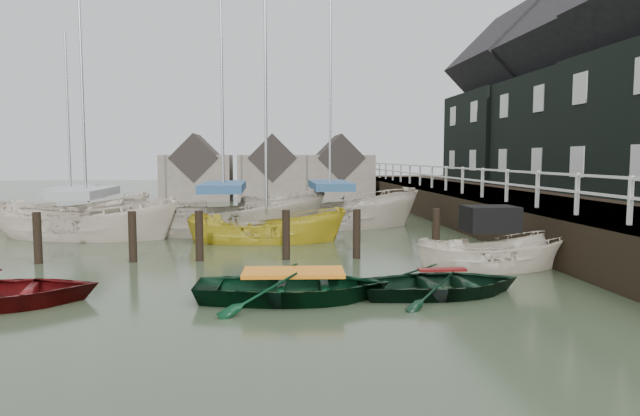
{
  "coord_description": "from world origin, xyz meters",
  "views": [
    {
      "loc": [
        0.7,
        -12.85,
        2.88
      ],
      "look_at": [
        2.2,
        3.51,
        1.4
      ],
      "focal_mm": 32.0,
      "sensor_mm": 36.0,
      "label": 1
    }
  ],
  "objects": [
    {
      "name": "motorboat",
      "position": [
        6.38,
        1.05,
        0.11
      ],
      "size": [
        4.03,
        1.6,
        2.39
      ],
      "rotation": [
        0.0,
        0.0,
        1.6
      ],
      "color": "beige",
      "rests_on": "ground"
    },
    {
      "name": "ground",
      "position": [
        0.0,
        0.0,
        0.0
      ],
      "size": [
        120.0,
        120.0,
        0.0
      ],
      "primitive_type": "plane",
      "color": "#303D26",
      "rests_on": "ground"
    },
    {
      "name": "sailboat_e",
      "position": [
        -7.54,
        11.87,
        0.06
      ],
      "size": [
        6.81,
        4.19,
        9.21
      ],
      "rotation": [
        0.0,
        0.0,
        1.87
      ],
      "color": "beige",
      "rests_on": "ground"
    },
    {
      "name": "quay_houses",
      "position": [
        14.99,
        8.66,
        5.68
      ],
      "size": [
        6.52,
        28.14,
        10.01
      ],
      "color": "black",
      "rests_on": "ground"
    },
    {
      "name": "sailboat_a",
      "position": [
        -5.74,
        8.03,
        0.06
      ],
      "size": [
        7.45,
        4.45,
        11.67
      ],
      "rotation": [
        0.0,
        0.0,
        1.29
      ],
      "color": "beige",
      "rests_on": "ground"
    },
    {
      "name": "sailboat_b",
      "position": [
        -0.96,
        8.76,
        0.06
      ],
      "size": [
        7.73,
        2.98,
        13.07
      ],
      "rotation": [
        0.0,
        0.0,
        1.58
      ],
      "color": "#BAAF9E",
      "rests_on": "ground"
    },
    {
      "name": "sailboat_d",
      "position": [
        3.23,
        10.29,
        0.06
      ],
      "size": [
        7.73,
        3.43,
        11.91
      ],
      "rotation": [
        0.0,
        0.0,
        1.65
      ],
      "color": "beige",
      "rests_on": "ground"
    },
    {
      "name": "mooring_pilings",
      "position": [
        -1.11,
        3.0,
        0.5
      ],
      "size": [
        13.72,
        0.22,
        1.8
      ],
      "color": "black",
      "rests_on": "ground"
    },
    {
      "name": "sailboat_c",
      "position": [
        0.65,
        6.55,
        0.02
      ],
      "size": [
        5.58,
        2.49,
        9.97
      ],
      "rotation": [
        0.0,
        0.0,
        1.49
      ],
      "color": "gold",
      "rests_on": "ground"
    },
    {
      "name": "far_sheds",
      "position": [
        0.83,
        26.0,
        1.86
      ],
      "size": [
        14.0,
        4.08,
        4.39
      ],
      "color": "#665B51",
      "rests_on": "ground"
    },
    {
      "name": "land_strip",
      "position": [
        15.0,
        10.0,
        0.0
      ],
      "size": [
        14.0,
        38.0,
        1.5
      ],
      "primitive_type": "cube",
      "color": "black",
      "rests_on": "ground"
    },
    {
      "name": "rowboat_green",
      "position": [
        1.2,
        -1.55,
        0.0
      ],
      "size": [
        4.05,
        3.0,
        0.81
      ],
      "primitive_type": "imported",
      "rotation": [
        0.0,
        0.0,
        1.52
      ],
      "color": "black",
      "rests_on": "ground"
    },
    {
      "name": "pier",
      "position": [
        9.48,
        10.0,
        0.71
      ],
      "size": [
        3.04,
        32.0,
        2.7
      ],
      "color": "black",
      "rests_on": "ground"
    },
    {
      "name": "rowboat_dkgreen",
      "position": [
        4.32,
        -1.4,
        0.0
      ],
      "size": [
        3.77,
        2.89,
        0.73
      ],
      "primitive_type": "imported",
      "rotation": [
        0.0,
        0.0,
        1.68
      ],
      "color": "black",
      "rests_on": "ground"
    }
  ]
}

